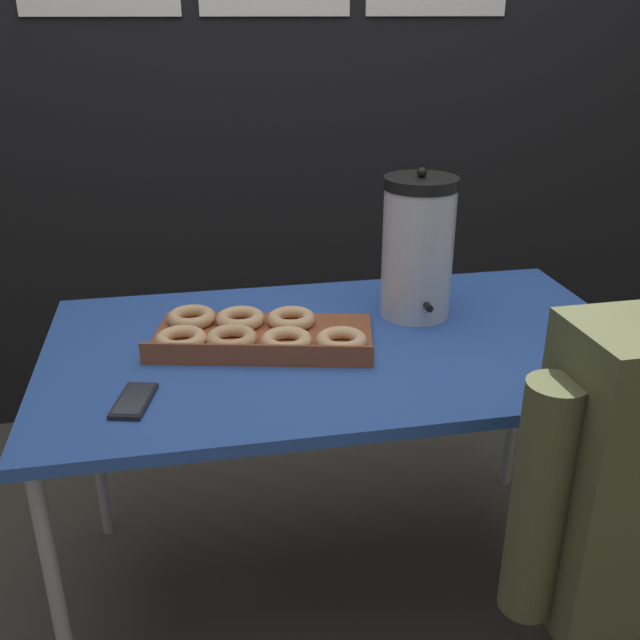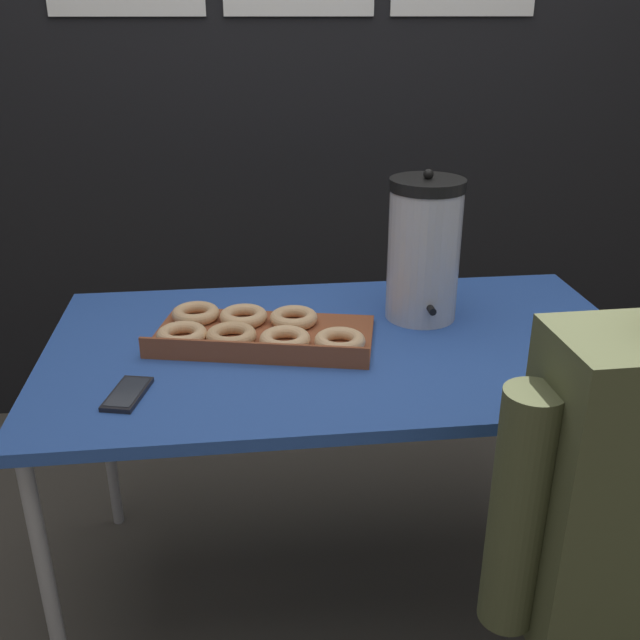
# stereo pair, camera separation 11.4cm
# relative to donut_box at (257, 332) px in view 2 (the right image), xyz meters

# --- Properties ---
(ground_plane) EXTENTS (12.00, 12.00, 0.00)m
(ground_plane) POSITION_rel_donut_box_xyz_m (0.20, -0.03, -0.78)
(ground_plane) COLOR #4C473F
(back_wall) EXTENTS (6.00, 0.11, 2.82)m
(back_wall) POSITION_rel_donut_box_xyz_m (0.20, 1.10, 0.63)
(back_wall) COLOR black
(back_wall) RESTS_ON ground
(folding_table) EXTENTS (1.41, 0.80, 0.76)m
(folding_table) POSITION_rel_donut_box_xyz_m (0.20, -0.03, -0.07)
(folding_table) COLOR #2D56B2
(folding_table) RESTS_ON ground
(donut_box) EXTENTS (0.57, 0.38, 0.05)m
(donut_box) POSITION_rel_donut_box_xyz_m (0.00, 0.00, 0.00)
(donut_box) COLOR brown
(donut_box) RESTS_ON folding_table
(coffee_urn) EXTENTS (0.19, 0.21, 0.38)m
(coffee_urn) POSITION_rel_donut_box_xyz_m (0.42, 0.10, 0.16)
(coffee_urn) COLOR silver
(coffee_urn) RESTS_ON folding_table
(cell_phone) EXTENTS (0.10, 0.15, 0.01)m
(cell_phone) POSITION_rel_donut_box_xyz_m (-0.28, -0.24, -0.02)
(cell_phone) COLOR black
(cell_phone) RESTS_ON folding_table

